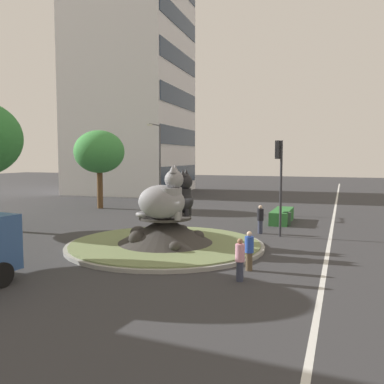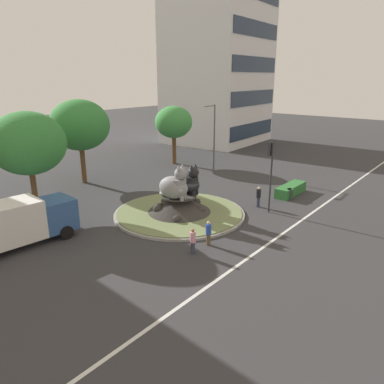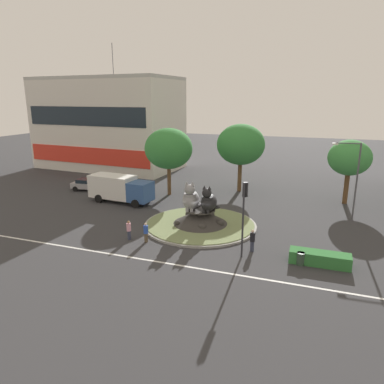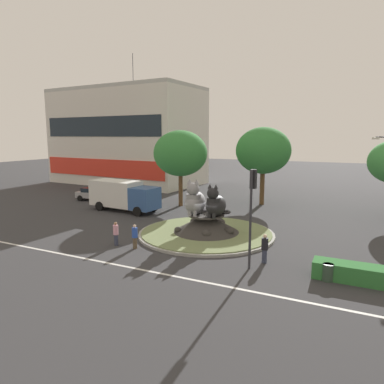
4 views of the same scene
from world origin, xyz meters
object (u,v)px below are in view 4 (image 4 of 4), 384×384
at_px(pedestrian_blue_shirt, 135,236).
at_px(sedan_on_far_lane, 95,194).
at_px(cat_statue_grey, 195,201).
at_px(traffic_light_mast, 252,201).
at_px(pedestrian_pink_shirt, 116,233).
at_px(delivery_box_truck, 123,195).
at_px(third_tree_left, 263,151).
at_px(litter_bin, 328,273).
at_px(cat_statue_black, 215,204).
at_px(pedestrian_black_shirt, 265,248).
at_px(shophouse_block, 127,137).
at_px(broadleaf_tree_behind_island, 180,153).

bearing_deg(pedestrian_blue_shirt, sedan_on_far_lane, 137.51).
distance_m(cat_statue_grey, traffic_light_mast, 7.53).
relative_size(pedestrian_pink_shirt, delivery_box_truck, 0.22).
height_order(pedestrian_blue_shirt, sedan_on_far_lane, pedestrian_blue_shirt).
xyz_separation_m(third_tree_left, litter_bin, (8.28, -18.39, -5.32)).
relative_size(cat_statue_black, pedestrian_black_shirt, 1.41).
xyz_separation_m(shophouse_block, pedestrian_pink_shirt, (18.43, -26.64, -6.32)).
bearing_deg(broadleaf_tree_behind_island, shophouse_block, 141.64).
bearing_deg(pedestrian_pink_shirt, delivery_box_truck, 106.32).
bearing_deg(pedestrian_blue_shirt, broadleaf_tree_behind_island, 104.22).
bearing_deg(litter_bin, shophouse_block, 140.11).
distance_m(cat_statue_grey, shophouse_block, 31.49).
height_order(cat_statue_black, pedestrian_blue_shirt, cat_statue_black).
bearing_deg(pedestrian_pink_shirt, third_tree_left, 56.36).
bearing_deg(shophouse_block, broadleaf_tree_behind_island, -34.48).
relative_size(cat_statue_black, delivery_box_truck, 0.33).
height_order(cat_statue_black, delivery_box_truck, cat_statue_black).
bearing_deg(cat_statue_black, cat_statue_grey, -88.05).
xyz_separation_m(traffic_light_mast, sedan_on_far_lane, (-22.07, 12.43, -3.09)).
bearing_deg(traffic_light_mast, delivery_box_truck, 69.21).
bearing_deg(sedan_on_far_lane, pedestrian_pink_shirt, -50.31).
bearing_deg(pedestrian_blue_shirt, delivery_box_truck, 128.77).
relative_size(traffic_light_mast, shophouse_block, 0.24).
bearing_deg(litter_bin, delivery_box_truck, 154.89).
bearing_deg(broadleaf_tree_behind_island, delivery_box_truck, -129.72).
height_order(traffic_light_mast, litter_bin, traffic_light_mast).
relative_size(pedestrian_black_shirt, delivery_box_truck, 0.23).
xyz_separation_m(pedestrian_blue_shirt, sedan_on_far_lane, (-14.24, 12.39, -0.08)).
xyz_separation_m(traffic_light_mast, shophouse_block, (-27.81, 26.69, 3.32)).
relative_size(pedestrian_black_shirt, litter_bin, 1.92).
relative_size(pedestrian_pink_shirt, sedan_on_far_lane, 0.38).
distance_m(shophouse_block, broadleaf_tree_behind_island, 20.55).
distance_m(pedestrian_pink_shirt, delivery_box_truck, 11.19).
height_order(third_tree_left, pedestrian_black_shirt, third_tree_left).
height_order(cat_statue_grey, traffic_light_mast, traffic_light_mast).
bearing_deg(sedan_on_far_lane, delivery_box_truck, -32.15).
relative_size(shophouse_block, pedestrian_pink_shirt, 14.42).
xyz_separation_m(shophouse_block, pedestrian_black_shirt, (28.32, -25.53, -6.27)).
bearing_deg(cat_statue_grey, cat_statue_black, 80.06).
xyz_separation_m(broadleaf_tree_behind_island, delivery_box_truck, (-3.91, -4.70, -3.90)).
distance_m(cat_statue_grey, pedestrian_blue_shirt, 5.45).
relative_size(cat_statue_grey, pedestrian_blue_shirt, 1.71).
height_order(cat_statue_black, shophouse_block, shophouse_block).
height_order(traffic_light_mast, third_tree_left, third_tree_left).
bearing_deg(delivery_box_truck, pedestrian_pink_shirt, -50.87).
distance_m(pedestrian_blue_shirt, pedestrian_black_shirt, 8.42).
height_order(pedestrian_pink_shirt, litter_bin, pedestrian_pink_shirt).
bearing_deg(delivery_box_truck, cat_statue_black, -16.35).
bearing_deg(pedestrian_pink_shirt, cat_statue_black, 23.60).
xyz_separation_m(pedestrian_blue_shirt, pedestrian_black_shirt, (8.34, 1.12, 0.05)).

